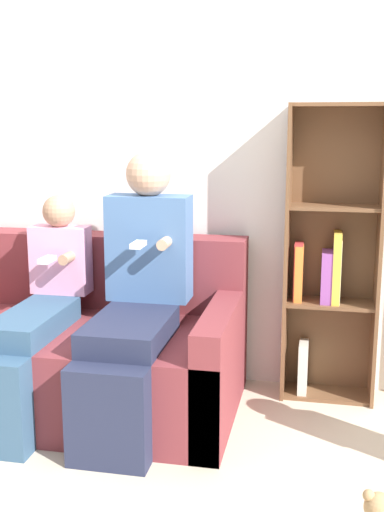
# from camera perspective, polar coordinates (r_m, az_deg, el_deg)

# --- Properties ---
(ground_plane) EXTENTS (14.00, 14.00, 0.00)m
(ground_plane) POSITION_cam_1_polar(r_m,az_deg,el_deg) (2.87, -9.32, -17.68)
(ground_plane) COLOR beige
(back_wall) EXTENTS (10.00, 0.06, 2.55)m
(back_wall) POSITION_cam_1_polar(r_m,az_deg,el_deg) (3.50, -3.83, 9.67)
(back_wall) COLOR silver
(back_wall) RESTS_ON ground_plane
(couch) EXTENTS (1.77, 0.92, 0.82)m
(couch) POSITION_cam_1_polar(r_m,az_deg,el_deg) (3.34, -11.43, -8.08)
(couch) COLOR maroon
(couch) RESTS_ON ground_plane
(adult_seated) EXTENTS (0.41, 0.85, 1.27)m
(adult_seated) POSITION_cam_1_polar(r_m,az_deg,el_deg) (3.00, -4.88, -2.83)
(adult_seated) COLOR #232842
(adult_seated) RESTS_ON ground_plane
(child_seated) EXTENTS (0.30, 0.84, 1.04)m
(child_seated) POSITION_cam_1_polar(r_m,az_deg,el_deg) (3.14, -13.65, -4.85)
(child_seated) COLOR #335170
(child_seated) RESTS_ON ground_plane
(bookshelf) EXTENTS (0.47, 0.24, 1.49)m
(bookshelf) POSITION_cam_1_polar(r_m,az_deg,el_deg) (3.32, 12.05, -0.66)
(bookshelf) COLOR brown
(bookshelf) RESTS_ON ground_plane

